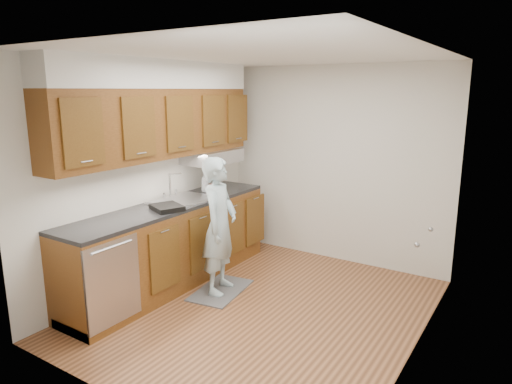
# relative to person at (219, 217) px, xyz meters

# --- Properties ---
(floor) EXTENTS (3.50, 3.50, 0.00)m
(floor) POSITION_rel_person_xyz_m (0.61, -0.11, -0.86)
(floor) COLOR #955D38
(floor) RESTS_ON ground
(ceiling) EXTENTS (3.50, 3.50, 0.00)m
(ceiling) POSITION_rel_person_xyz_m (0.61, -0.11, 1.64)
(ceiling) COLOR white
(ceiling) RESTS_ON wall_left
(wall_left) EXTENTS (0.02, 3.50, 2.50)m
(wall_left) POSITION_rel_person_xyz_m (-0.89, -0.11, 0.39)
(wall_left) COLOR silver
(wall_left) RESTS_ON floor
(wall_right) EXTENTS (0.02, 3.50, 2.50)m
(wall_right) POSITION_rel_person_xyz_m (2.11, -0.11, 0.39)
(wall_right) COLOR silver
(wall_right) RESTS_ON floor
(wall_back) EXTENTS (3.00, 0.02, 2.50)m
(wall_back) POSITION_rel_person_xyz_m (0.61, 1.64, 0.39)
(wall_back) COLOR silver
(wall_back) RESTS_ON floor
(counter) EXTENTS (0.64, 2.80, 1.30)m
(counter) POSITION_rel_person_xyz_m (-0.59, -0.11, -0.37)
(counter) COLOR brown
(counter) RESTS_ON floor
(upper_cabinets) EXTENTS (0.47, 2.80, 1.21)m
(upper_cabinets) POSITION_rel_person_xyz_m (-0.72, -0.06, 1.09)
(upper_cabinets) COLOR brown
(upper_cabinets) RESTS_ON wall_left
(closet_door) EXTENTS (0.02, 1.22, 2.05)m
(closet_door) POSITION_rel_person_xyz_m (2.10, 0.19, 0.17)
(closet_door) COLOR white
(closet_door) RESTS_ON wall_right
(floor_mat) EXTENTS (0.57, 0.84, 0.01)m
(floor_mat) POSITION_rel_person_xyz_m (0.00, 0.00, -0.85)
(floor_mat) COLOR slate
(floor_mat) RESTS_ON floor
(person) EXTENTS (0.54, 0.68, 1.69)m
(person) POSITION_rel_person_xyz_m (0.00, 0.00, 0.00)
(person) COLOR #AAC5CF
(person) RESTS_ON floor_mat
(soap_bottle_a) EXTENTS (0.11, 0.11, 0.25)m
(soap_bottle_a) POSITION_rel_person_xyz_m (-0.68, 0.61, 0.21)
(soap_bottle_a) COLOR #B5BFC5
(soap_bottle_a) RESTS_ON counter
(soap_bottle_b) EXTENTS (0.11, 0.11, 0.17)m
(soap_bottle_b) POSITION_rel_person_xyz_m (-0.51, 0.68, 0.17)
(soap_bottle_b) COLOR #B5BFC5
(soap_bottle_b) RESTS_ON counter
(soap_bottle_c) EXTENTS (0.17, 0.17, 0.16)m
(soap_bottle_c) POSITION_rel_person_xyz_m (-0.60, 0.77, 0.16)
(soap_bottle_c) COLOR #B5BFC5
(soap_bottle_c) RESTS_ON counter
(soda_can) EXTENTS (0.08, 0.08, 0.12)m
(soda_can) POSITION_rel_person_xyz_m (-0.51, 0.54, 0.14)
(soda_can) COLOR #A51C20
(soda_can) RESTS_ON counter
(steel_can) EXTENTS (0.07, 0.07, 0.13)m
(steel_can) POSITION_rel_person_xyz_m (-0.40, 0.55, 0.15)
(steel_can) COLOR #A5A5AA
(steel_can) RESTS_ON counter
(dish_rack) EXTENTS (0.42, 0.39, 0.05)m
(dish_rack) POSITION_rel_person_xyz_m (-0.45, -0.32, 0.11)
(dish_rack) COLOR black
(dish_rack) RESTS_ON counter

